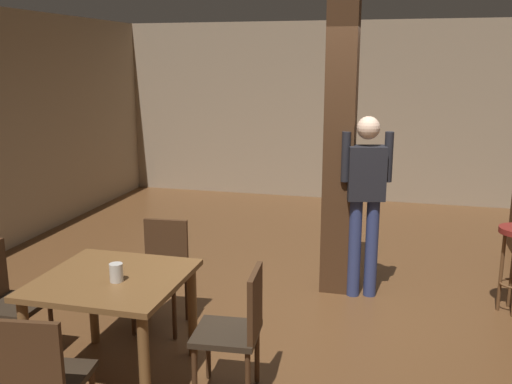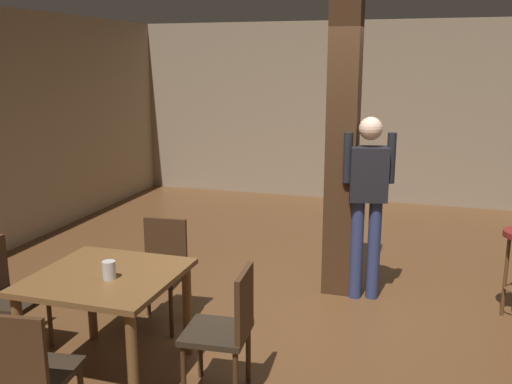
{
  "view_description": "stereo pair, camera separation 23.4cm",
  "coord_description": "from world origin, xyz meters",
  "views": [
    {
      "loc": [
        0.52,
        -4.64,
        2.22
      ],
      "look_at": [
        -0.69,
        0.08,
        1.08
      ],
      "focal_mm": 40.0,
      "sensor_mm": 36.0,
      "label": 1
    },
    {
      "loc": [
        0.75,
        -4.58,
        2.22
      ],
      "look_at": [
        -0.69,
        0.08,
        1.08
      ],
      "focal_mm": 40.0,
      "sensor_mm": 36.0,
      "label": 2
    }
  ],
  "objects": [
    {
      "name": "chair_east",
      "position": [
        -0.45,
        -1.33,
        0.51
      ],
      "size": [
        0.45,
        0.45,
        0.89
      ],
      "color": "#2D2319",
      "rests_on": "ground_plane"
    },
    {
      "name": "napkin_cup",
      "position": [
        -1.28,
        -1.38,
        0.82
      ],
      "size": [
        0.09,
        0.09,
        0.13
      ],
      "primitive_type": "cylinder",
      "color": "beige",
      "rests_on": "dining_table"
    },
    {
      "name": "chair_south",
      "position": [
        -1.33,
        -2.2,
        0.51
      ],
      "size": [
        0.47,
        0.47,
        0.89
      ],
      "color": "#2D2319",
      "rests_on": "ground_plane"
    },
    {
      "name": "pillar",
      "position": [
        -0.03,
        0.69,
        1.4
      ],
      "size": [
        0.28,
        0.28,
        2.8
      ],
      "primitive_type": "cube",
      "color": "#422816",
      "rests_on": "ground_plane"
    },
    {
      "name": "chair_west",
      "position": [
        -2.25,
        -1.31,
        0.51
      ],
      "size": [
        0.43,
        0.43,
        0.89
      ],
      "color": "#2D2319",
      "rests_on": "ground_plane"
    },
    {
      "name": "chair_north",
      "position": [
        -1.36,
        -0.46,
        0.51
      ],
      "size": [
        0.45,
        0.45,
        0.89
      ],
      "color": "#2D2319",
      "rests_on": "ground_plane"
    },
    {
      "name": "dining_table",
      "position": [
        -1.35,
        -1.31,
        0.64
      ],
      "size": [
        0.98,
        0.98,
        0.76
      ],
      "color": "brown",
      "rests_on": "ground_plane"
    },
    {
      "name": "ground_plane",
      "position": [
        0.0,
        0.0,
        0.0
      ],
      "size": [
        10.8,
        10.8,
        0.0
      ],
      "primitive_type": "plane",
      "color": "brown"
    },
    {
      "name": "standing_person",
      "position": [
        0.23,
        0.58,
        1.0
      ],
      "size": [
        0.47,
        0.27,
        1.72
      ],
      "color": "black",
      "rests_on": "ground_plane"
    },
    {
      "name": "wall_back",
      "position": [
        0.0,
        4.5,
        1.4
      ],
      "size": [
        8.0,
        0.1,
        2.8
      ],
      "primitive_type": "cube",
      "color": "gray",
      "rests_on": "ground_plane"
    }
  ]
}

